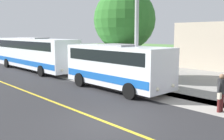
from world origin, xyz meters
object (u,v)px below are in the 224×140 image
Objects in this scene: shuttle_bus_front at (117,65)px; pedestrian_with_bags at (221,92)px; transit_bus_rear at (34,52)px; street_light_pole at (135,25)px; tree_curbside at (125,20)px.

pedestrian_with_bags is (-0.17, 6.56, -0.64)m from shuttle_bus_front.
transit_bus_rear is 1.68× the size of street_light_pole.
transit_bus_rear is (0.04, -11.37, 0.15)m from shuttle_bus_front.
shuttle_bus_front is 6.59m from pedestrian_with_bags.
pedestrian_with_bags is at bearing 72.87° from tree_curbside.
tree_curbside reaches higher than shuttle_bus_front.
transit_bus_rear is 1.77× the size of tree_curbside.
shuttle_bus_front is 11.37m from transit_bus_rear.
pedestrian_with_bags is at bearing 90.65° from transit_bus_rear.
street_light_pole is at bearing 91.63° from transit_bus_rear.
pedestrian_with_bags is 9.80m from tree_curbside.
street_light_pole is 4.24m from tree_curbside.
street_light_pole reaches higher than tree_curbside.
transit_bus_rear is 10.05m from tree_curbside.
shuttle_bus_front is at bearing 37.15° from tree_curbside.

